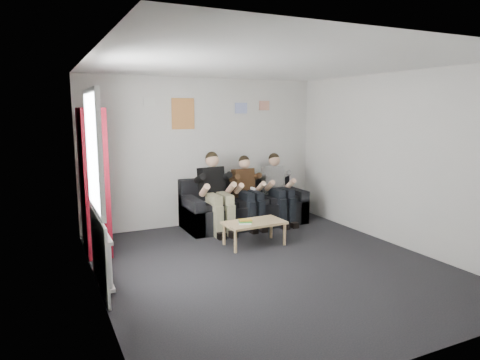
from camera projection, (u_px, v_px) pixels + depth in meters
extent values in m
plane|color=black|center=(270.00, 265.00, 5.91)|extent=(5.00, 5.00, 0.00)
plane|color=white|center=(273.00, 64.00, 5.47)|extent=(5.00, 5.00, 0.00)
plane|color=silver|center=(204.00, 152.00, 7.91)|extent=(4.50, 0.00, 4.50)
plane|color=silver|center=(425.00, 206.00, 3.46)|extent=(4.50, 0.00, 4.50)
plane|color=silver|center=(95.00, 180.00, 4.73)|extent=(0.00, 5.00, 5.00)
plane|color=silver|center=(397.00, 160.00, 6.65)|extent=(0.00, 5.00, 5.00)
cube|color=black|center=(245.00, 214.00, 7.93)|extent=(2.26, 0.92, 0.43)
cube|color=black|center=(236.00, 187.00, 8.18)|extent=(2.26, 0.21, 0.44)
cube|color=black|center=(191.00, 215.00, 7.48)|extent=(0.18, 0.92, 0.62)
cube|color=black|center=(292.00, 203.00, 8.36)|extent=(0.18, 0.92, 0.62)
cube|color=black|center=(247.00, 200.00, 7.82)|extent=(1.89, 0.64, 0.10)
cube|color=maroon|center=(94.00, 181.00, 6.37)|extent=(0.32, 0.97, 2.15)
cube|color=tan|center=(254.00, 223.00, 6.73)|extent=(0.95, 0.52, 0.04)
cylinder|color=tan|center=(235.00, 242.00, 6.38)|extent=(0.05, 0.05, 0.34)
cylinder|color=tan|center=(285.00, 235.00, 6.75)|extent=(0.05, 0.05, 0.34)
cylinder|color=tan|center=(224.00, 234.00, 6.76)|extent=(0.05, 0.05, 0.34)
cylinder|color=tan|center=(271.00, 228.00, 7.13)|extent=(0.05, 0.05, 0.34)
cube|color=white|center=(245.00, 223.00, 6.60)|extent=(0.19, 0.14, 0.02)
cube|color=green|center=(245.00, 222.00, 6.63)|extent=(0.19, 0.14, 0.02)
cube|color=gold|center=(245.00, 220.00, 6.66)|extent=(0.19, 0.14, 0.02)
cube|color=black|center=(212.00, 183.00, 7.62)|extent=(0.43, 0.31, 0.61)
sphere|color=#E4AF8B|center=(212.00, 160.00, 7.51)|extent=(0.24, 0.24, 0.24)
sphere|color=black|center=(212.00, 158.00, 7.52)|extent=(0.23, 0.23, 0.23)
cube|color=#98946C|center=(219.00, 198.00, 7.37)|extent=(0.39, 0.49, 0.16)
cube|color=#98946C|center=(224.00, 221.00, 7.21)|extent=(0.36, 0.15, 0.53)
cube|color=black|center=(226.00, 234.00, 7.19)|extent=(0.36, 0.28, 0.11)
cube|color=#493018|center=(243.00, 183.00, 7.88)|extent=(0.38, 0.28, 0.54)
sphere|color=#E4AF8B|center=(244.00, 163.00, 7.79)|extent=(0.21, 0.21, 0.21)
sphere|color=black|center=(244.00, 161.00, 7.79)|extent=(0.20, 0.20, 0.20)
cube|color=black|center=(250.00, 196.00, 7.66)|extent=(0.34, 0.44, 0.14)
cube|color=black|center=(256.00, 216.00, 7.52)|extent=(0.32, 0.13, 0.53)
cube|color=black|center=(257.00, 229.00, 7.51)|extent=(0.32, 0.25, 0.10)
cube|color=silver|center=(253.00, 189.00, 7.55)|extent=(0.04, 0.13, 0.04)
cube|color=silver|center=(273.00, 180.00, 8.15)|extent=(0.39, 0.29, 0.55)
sphere|color=#E4AF8B|center=(274.00, 160.00, 8.05)|extent=(0.21, 0.21, 0.21)
sphere|color=black|center=(274.00, 158.00, 8.06)|extent=(0.20, 0.20, 0.20)
cube|color=black|center=(281.00, 193.00, 7.92)|extent=(0.35, 0.45, 0.15)
cube|color=black|center=(287.00, 213.00, 7.78)|extent=(0.33, 0.14, 0.53)
cube|color=black|center=(288.00, 225.00, 7.77)|extent=(0.33, 0.25, 0.10)
cylinder|color=white|center=(110.00, 267.00, 4.86)|extent=(0.06, 0.06, 0.60)
cylinder|color=white|center=(109.00, 265.00, 4.93)|extent=(0.06, 0.06, 0.60)
cylinder|color=white|center=(107.00, 263.00, 5.01)|extent=(0.06, 0.06, 0.60)
cylinder|color=white|center=(106.00, 260.00, 5.08)|extent=(0.06, 0.06, 0.60)
cylinder|color=white|center=(105.00, 258.00, 5.15)|extent=(0.06, 0.06, 0.60)
cylinder|color=white|center=(104.00, 256.00, 5.22)|extent=(0.06, 0.06, 0.60)
cylinder|color=white|center=(103.00, 254.00, 5.29)|extent=(0.06, 0.06, 0.60)
cylinder|color=white|center=(102.00, 252.00, 5.36)|extent=(0.06, 0.06, 0.60)
cube|color=white|center=(107.00, 282.00, 5.16)|extent=(0.10, 0.64, 0.04)
cube|color=white|center=(105.00, 237.00, 5.07)|extent=(0.10, 0.64, 0.04)
cube|color=white|center=(93.00, 151.00, 4.87)|extent=(0.02, 1.00, 1.30)
cube|color=white|center=(90.00, 91.00, 4.76)|extent=(0.05, 1.12, 0.06)
cube|color=white|center=(97.00, 210.00, 4.98)|extent=(0.05, 1.12, 0.06)
cube|color=white|center=(99.00, 252.00, 5.07)|extent=(0.03, 1.30, 0.90)
cube|color=#ECB953|center=(183.00, 114.00, 7.62)|extent=(0.42, 0.01, 0.55)
cube|color=blue|center=(241.00, 108.00, 8.09)|extent=(0.25, 0.01, 0.20)
cube|color=#DA44AB|center=(264.00, 106.00, 8.30)|extent=(0.22, 0.01, 0.18)
cube|color=silver|center=(149.00, 102.00, 7.33)|extent=(0.20, 0.01, 0.14)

